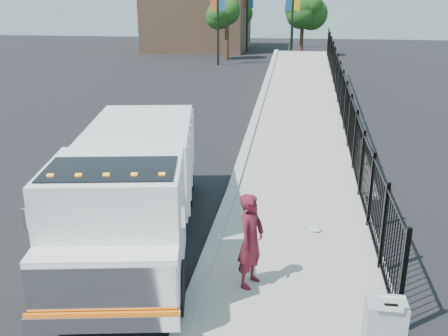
# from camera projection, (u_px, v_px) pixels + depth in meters

# --- Properties ---
(ground) EXTENTS (120.00, 120.00, 0.00)m
(ground) POSITION_uv_depth(u_px,v_px,m) (209.00, 259.00, 10.74)
(ground) COLOR black
(ground) RESTS_ON ground
(sidewalk) EXTENTS (3.55, 12.00, 0.12)m
(sidewalk) POSITION_uv_depth(u_px,v_px,m) (298.00, 322.00, 8.58)
(sidewalk) COLOR #9E998E
(sidewalk) RESTS_ON ground
(curb) EXTENTS (0.30, 12.00, 0.16)m
(curb) POSITION_uv_depth(u_px,v_px,m) (189.00, 311.00, 8.85)
(curb) COLOR #ADAAA3
(curb) RESTS_ON ground
(ramp) EXTENTS (3.95, 24.06, 3.19)m
(ramp) POSITION_uv_depth(u_px,v_px,m) (305.00, 107.00, 25.40)
(ramp) COLOR #9E998E
(ramp) RESTS_ON ground
(iron_fence) EXTENTS (0.10, 28.00, 1.80)m
(iron_fence) POSITION_uv_depth(u_px,v_px,m) (341.00, 107.00, 21.16)
(iron_fence) COLOR black
(iron_fence) RESTS_ON ground
(truck) EXTENTS (3.77, 7.97, 2.62)m
(truck) POSITION_uv_depth(u_px,v_px,m) (132.00, 184.00, 10.92)
(truck) COLOR black
(truck) RESTS_ON ground
(worker) EXTENTS (0.67, 0.79, 1.85)m
(worker) POSITION_uv_depth(u_px,v_px,m) (251.00, 241.00, 9.31)
(worker) COLOR maroon
(worker) RESTS_ON sidewalk
(arrow_sign) EXTENTS (0.35, 0.04, 0.22)m
(arrow_sign) POSITION_uv_depth(u_px,v_px,m) (391.00, 304.00, 6.65)
(arrow_sign) COLOR white
(arrow_sign) RESTS_ON utility_cabinet
(debris) EXTENTS (0.30, 0.30, 0.08)m
(debris) POSITION_uv_depth(u_px,v_px,m) (316.00, 229.00, 11.78)
(debris) COLOR silver
(debris) RESTS_ON sidewalk
(light_pole_0) EXTENTS (3.77, 0.22, 8.00)m
(light_pole_0) POSITION_uv_depth(u_px,v_px,m) (222.00, 9.00, 39.49)
(light_pole_0) COLOR black
(light_pole_0) RESTS_ON ground
(light_pole_1) EXTENTS (3.78, 0.22, 8.00)m
(light_pole_1) POSITION_uv_depth(u_px,v_px,m) (289.00, 9.00, 40.59)
(light_pole_1) COLOR black
(light_pole_1) RESTS_ON ground
(light_pole_2) EXTENTS (3.77, 0.22, 8.00)m
(light_pole_2) POSITION_uv_depth(u_px,v_px,m) (250.00, 7.00, 49.36)
(light_pole_2) COLOR black
(light_pole_2) RESTS_ON ground
(light_pole_3) EXTENTS (3.77, 0.22, 8.00)m
(light_pole_3) POSITION_uv_depth(u_px,v_px,m) (291.00, 6.00, 52.70)
(light_pole_3) COLOR black
(light_pole_3) RESTS_ON ground
(tree_0) EXTENTS (2.42, 2.42, 5.21)m
(tree_0) POSITION_uv_depth(u_px,v_px,m) (227.00, 14.00, 42.83)
(tree_0) COLOR #382314
(tree_0) RESTS_ON ground
(tree_1) EXTENTS (2.72, 2.72, 5.36)m
(tree_1) POSITION_uv_depth(u_px,v_px,m) (303.00, 12.00, 45.55)
(tree_1) COLOR #382314
(tree_1) RESTS_ON ground
(tree_2) EXTENTS (3.05, 3.05, 5.53)m
(tree_2) POSITION_uv_depth(u_px,v_px,m) (238.00, 10.00, 53.42)
(tree_2) COLOR #382314
(tree_2) RESTS_ON ground
(building) EXTENTS (10.00, 10.00, 8.00)m
(building) POSITION_uv_depth(u_px,v_px,m) (198.00, 10.00, 51.83)
(building) COLOR #8C664C
(building) RESTS_ON ground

